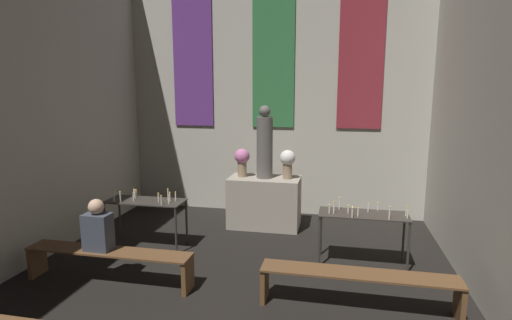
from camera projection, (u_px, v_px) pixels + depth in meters
wall_back at (274, 75)px, 8.29m from camera, size 6.47×0.16×5.82m
altar at (264, 202)px, 7.73m from camera, size 1.35×0.73×0.97m
statue at (265, 145)px, 7.54m from camera, size 0.31×0.31×1.37m
flower_vase_left at (242, 160)px, 7.68m from camera, size 0.29×0.29×0.55m
flower_vase_right at (288, 161)px, 7.50m from camera, size 0.29×0.29×0.55m
candle_rack_left at (146, 206)px, 6.69m from camera, size 1.32×0.52×1.01m
candle_rack_right at (363, 220)px, 5.98m from camera, size 1.32×0.52×1.00m
pew_back_left at (109, 259)px, 5.45m from camera, size 2.34×0.36×0.47m
pew_back_right at (358, 282)px, 4.78m from camera, size 2.34×0.36×0.47m
person_seated at (98, 228)px, 5.40m from camera, size 0.36×0.24×0.71m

